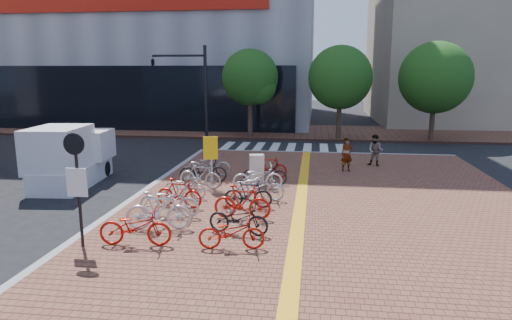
# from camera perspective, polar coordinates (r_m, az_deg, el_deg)

# --- Properties ---
(ground) EXTENTS (120.00, 120.00, 0.00)m
(ground) POSITION_cam_1_polar(r_m,az_deg,el_deg) (14.39, -2.72, -7.72)
(ground) COLOR black
(ground) RESTS_ON ground
(sidewalk) EXTENTS (14.00, 34.00, 0.15)m
(sidewalk) POSITION_cam_1_polar(r_m,az_deg,el_deg) (9.58, 10.43, -17.55)
(sidewalk) COLOR brown
(sidewalk) RESTS_ON ground
(tactile_strip) EXTENTS (0.40, 34.00, 0.01)m
(tactile_strip) POSITION_cam_1_polar(r_m,az_deg,el_deg) (9.54, 4.16, -16.98)
(tactile_strip) COLOR #F2AA15
(tactile_strip) RESTS_ON sidewalk
(kerb_west) EXTENTS (0.25, 34.00, 0.15)m
(kerb_west) POSITION_cam_1_polar(r_m,az_deg,el_deg) (11.52, -28.17, -13.62)
(kerb_west) COLOR gray
(kerb_west) RESTS_ON ground
(kerb_north) EXTENTS (14.00, 0.25, 0.15)m
(kerb_north) POSITION_cam_1_polar(r_m,az_deg,el_deg) (25.82, 8.57, 0.81)
(kerb_north) COLOR gray
(kerb_north) RESTS_ON ground
(far_sidewalk) EXTENTS (70.00, 8.00, 0.15)m
(far_sidewalk) POSITION_cam_1_polar(r_m,az_deg,el_deg) (34.79, 3.36, 3.56)
(far_sidewalk) COLOR brown
(far_sidewalk) RESTS_ON ground
(building_beige) EXTENTS (20.00, 18.00, 18.00)m
(building_beige) POSITION_cam_1_polar(r_m,az_deg,el_deg) (48.20, 27.25, 15.12)
(building_beige) COLOR gray
(building_beige) RESTS_ON ground
(crosswalk) EXTENTS (7.50, 4.00, 0.01)m
(crosswalk) POSITION_cam_1_polar(r_m,az_deg,el_deg) (27.86, 3.35, 1.52)
(crosswalk) COLOR silver
(crosswalk) RESTS_ON ground
(street_trees) EXTENTS (16.20, 4.60, 6.35)m
(street_trees) POSITION_cam_1_polar(r_m,az_deg,el_deg) (30.97, 12.44, 9.86)
(street_trees) COLOR #38281E
(street_trees) RESTS_ON far_sidewalk
(bike_0) EXTENTS (1.95, 0.81, 1.00)m
(bike_0) POSITION_cam_1_polar(r_m,az_deg,el_deg) (12.38, -14.87, -8.08)
(bike_0) COLOR red
(bike_0) RESTS_ON sidewalk
(bike_1) EXTENTS (1.94, 0.78, 1.13)m
(bike_1) POSITION_cam_1_polar(r_m,az_deg,el_deg) (13.39, -12.08, -6.20)
(bike_1) COLOR silver
(bike_1) RESTS_ON sidewalk
(bike_2) EXTENTS (1.96, 0.75, 1.02)m
(bike_2) POSITION_cam_1_polar(r_m,az_deg,el_deg) (14.52, -10.81, -5.02)
(bike_2) COLOR #B7B7BC
(bike_2) RESTS_ON sidewalk
(bike_3) EXTENTS (1.67, 0.72, 0.97)m
(bike_3) POSITION_cam_1_polar(r_m,az_deg,el_deg) (15.42, -9.59, -4.10)
(bike_3) COLOR #AD120C
(bike_3) RESTS_ON sidewalk
(bike_4) EXTENTS (1.67, 0.81, 0.84)m
(bike_4) POSITION_cam_1_polar(r_m,az_deg,el_deg) (16.54, -8.85, -3.27)
(bike_4) COLOR #B5B5BA
(bike_4) RESTS_ON sidewalk
(bike_5) EXTENTS (1.80, 0.81, 1.05)m
(bike_5) POSITION_cam_1_polar(r_m,az_deg,el_deg) (17.71, -7.01, -1.92)
(bike_5) COLOR #A7A7AB
(bike_5) RESTS_ON sidewalk
(bike_6) EXTENTS (2.01, 0.98, 1.01)m
(bike_6) POSITION_cam_1_polar(r_m,az_deg,el_deg) (18.70, -6.62, -1.27)
(bike_6) COLOR black
(bike_6) RESTS_ON sidewalk
(bike_7) EXTENTS (1.91, 0.83, 0.98)m
(bike_7) POSITION_cam_1_polar(r_m,az_deg,el_deg) (19.84, -5.89, -0.59)
(bike_7) COLOR #A2A1A6
(bike_7) RESTS_ON sidewalk
(bike_8) EXTENTS (1.76, 0.80, 0.89)m
(bike_8) POSITION_cam_1_polar(r_m,az_deg,el_deg) (11.77, -3.07, -9.01)
(bike_8) COLOR #AD170C
(bike_8) RESTS_ON sidewalk
(bike_9) EXTENTS (1.81, 0.88, 0.91)m
(bike_9) POSITION_cam_1_polar(r_m,az_deg,el_deg) (12.81, -2.21, -7.26)
(bike_9) COLOR black
(bike_9) RESTS_ON sidewalk
(bike_10) EXTENTS (1.78, 0.54, 1.07)m
(bike_10) POSITION_cam_1_polar(r_m,az_deg,el_deg) (14.04, -1.72, -5.28)
(bike_10) COLOR red
(bike_10) RESTS_ON sidewalk
(bike_11) EXTENTS (1.61, 0.47, 0.97)m
(bike_11) POSITION_cam_1_polar(r_m,az_deg,el_deg) (15.15, -0.98, -4.23)
(bike_11) COLOR black
(bike_11) RESTS_ON sidewalk
(bike_12) EXTENTS (1.94, 0.79, 1.00)m
(bike_12) POSITION_cam_1_polar(r_m,az_deg,el_deg) (16.05, 0.23, -3.29)
(bike_12) COLOR #ADADB1
(bike_12) RESTS_ON sidewalk
(bike_13) EXTENTS (2.00, 1.02, 1.00)m
(bike_13) POSITION_cam_1_polar(r_m,az_deg,el_deg) (17.43, 0.19, -2.12)
(bike_13) COLOR silver
(bike_13) RESTS_ON sidewalk
(bike_14) EXTENTS (1.85, 0.78, 0.95)m
(bike_14) POSITION_cam_1_polar(r_m,az_deg,el_deg) (18.27, 1.12, -1.59)
(bike_14) COLOR black
(bike_14) RESTS_ON sidewalk
(bike_15) EXTENTS (1.63, 0.56, 0.96)m
(bike_15) POSITION_cam_1_polar(r_m,az_deg,el_deg) (19.37, 1.56, -0.83)
(bike_15) COLOR #A7180B
(bike_15) RESTS_ON sidewalk
(pedestrian_a) EXTENTS (0.64, 0.51, 1.52)m
(pedestrian_a) POSITION_cam_1_polar(r_m,az_deg,el_deg) (21.00, 11.28, 0.66)
(pedestrian_a) COLOR gray
(pedestrian_a) RESTS_ON sidewalk
(pedestrian_b) EXTENTS (0.90, 0.82, 1.50)m
(pedestrian_b) POSITION_cam_1_polar(r_m,az_deg,el_deg) (22.46, 14.71, 1.16)
(pedestrian_b) COLOR #494D5C
(pedestrian_b) RESTS_ON sidewalk
(utility_box) EXTENTS (0.64, 0.53, 1.22)m
(utility_box) POSITION_cam_1_polar(r_m,az_deg,el_deg) (18.15, 0.09, -1.23)
(utility_box) COLOR silver
(utility_box) RESTS_ON sidewalk
(yellow_sign) EXTENTS (0.55, 0.19, 2.04)m
(yellow_sign) POSITION_cam_1_polar(r_m,az_deg,el_deg) (17.49, -5.65, 0.92)
(yellow_sign) COLOR #B7B7BC
(yellow_sign) RESTS_ON sidewalk
(notice_sign) EXTENTS (0.55, 0.12, 2.98)m
(notice_sign) POSITION_cam_1_polar(r_m,az_deg,el_deg) (12.35, -21.49, -1.89)
(notice_sign) COLOR black
(notice_sign) RESTS_ON sidewalk
(traffic_light_pole) EXTENTS (3.12, 1.20, 5.82)m
(traffic_light_pole) POSITION_cam_1_polar(r_m,az_deg,el_deg) (25.45, -9.33, 9.90)
(traffic_light_pole) COLOR black
(traffic_light_pole) RESTS_ON sidewalk
(box_truck) EXTENTS (2.23, 4.43, 2.48)m
(box_truck) POSITION_cam_1_polar(r_m,az_deg,el_deg) (20.13, -22.18, 0.34)
(box_truck) COLOR silver
(box_truck) RESTS_ON ground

